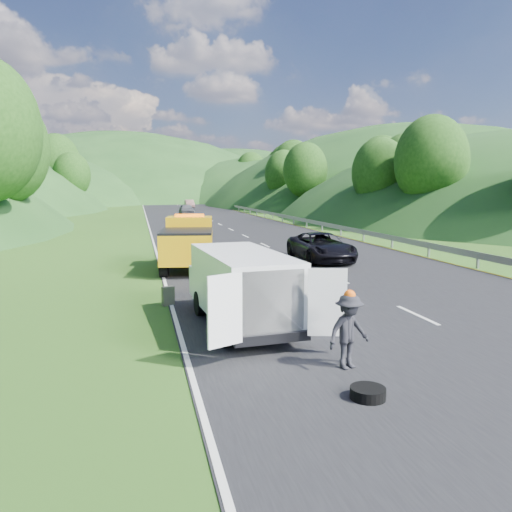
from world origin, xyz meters
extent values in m
plane|color=#38661E|center=(0.00, 0.00, 0.00)|extent=(320.00, 320.00, 0.00)
cube|color=black|center=(3.00, 40.00, 0.01)|extent=(14.00, 200.00, 0.02)
cube|color=gray|center=(10.30, 52.50, 0.00)|extent=(0.06, 140.00, 1.52)
cylinder|color=black|center=(-3.27, 9.85, 0.49)|extent=(0.49, 1.01, 0.97)
cylinder|color=black|center=(-1.45, 9.56, 0.49)|extent=(0.49, 1.01, 0.97)
cylinder|color=black|center=(-3.87, 6.00, 0.49)|extent=(0.49, 1.01, 0.97)
cylinder|color=black|center=(-2.04, 5.72, 0.49)|extent=(0.49, 1.01, 0.97)
cube|color=#DA9B0B|center=(-2.49, 8.89, 1.41)|extent=(2.30, 1.86, 1.85)
cube|color=#DA9B0B|center=(-2.82, 6.73, 1.17)|extent=(2.62, 3.59, 1.26)
cube|color=black|center=(-2.82, 6.73, 1.85)|extent=(2.62, 3.59, 0.10)
cube|color=black|center=(-2.31, 10.04, 0.87)|extent=(2.10, 1.45, 0.68)
cube|color=black|center=(-2.22, 10.62, 0.68)|extent=(2.05, 0.51, 0.49)
cube|color=#DA9B0B|center=(-2.25, 10.38, 1.51)|extent=(2.04, 1.05, 1.06)
cube|color=orange|center=(-2.49, 8.89, 2.38)|extent=(1.38, 0.45, 0.16)
cube|color=black|center=(-2.38, 9.56, 1.75)|extent=(1.84, 0.36, 0.87)
cylinder|color=black|center=(-3.15, -0.49, 0.36)|extent=(0.33, 0.74, 0.72)
cylinder|color=black|center=(-1.54, -0.36, 0.36)|extent=(0.33, 0.74, 0.72)
cylinder|color=black|center=(-2.90, -3.52, 0.36)|extent=(0.33, 0.74, 0.72)
cylinder|color=black|center=(-1.29, -3.39, 0.36)|extent=(0.33, 0.74, 0.72)
cube|color=white|center=(-2.21, -2.03, 1.21)|extent=(2.21, 4.79, 1.66)
cube|color=white|center=(-2.41, 0.43, 0.85)|extent=(1.85, 0.95, 0.90)
cube|color=black|center=(-2.40, 0.25, 1.57)|extent=(1.68, 0.44, 0.75)
cube|color=black|center=(-2.03, -4.30, 1.21)|extent=(1.52, 0.21, 1.43)
cube|color=white|center=(-3.15, -4.80, 1.21)|extent=(0.79, 0.40, 1.52)
cube|color=white|center=(-0.83, -4.61, 1.21)|extent=(0.83, 0.28, 1.52)
cube|color=black|center=(-2.02, -4.39, 0.40)|extent=(1.80, 0.28, 0.22)
imported|color=silver|center=(-2.70, -0.33, 0.00)|extent=(0.42, 0.55, 1.46)
imported|color=#BEC167|center=(-2.10, -0.56, 0.00)|extent=(0.60, 0.57, 0.97)
imported|color=black|center=(-0.71, -5.51, 0.00)|extent=(1.14, 0.86, 1.56)
cube|color=#585842|center=(-3.99, 0.97, 0.30)|extent=(0.42, 0.30, 0.60)
cylinder|color=black|center=(-0.97, -6.98, 0.00)|extent=(0.63, 0.63, 0.20)
imported|color=black|center=(4.10, 8.84, 0.00)|extent=(2.34, 5.06, 1.40)
imported|color=#4A4A4E|center=(1.17, 49.18, 0.00)|extent=(1.79, 4.46, 1.52)
imported|color=#7C5552|center=(4.01, 73.78, 0.00)|extent=(1.48, 4.24, 1.40)
imported|color=#A95B54|center=(3.48, 93.86, 0.00)|extent=(1.86, 4.58, 1.33)
camera|label=1|loc=(-4.83, -14.70, 3.74)|focal=35.00mm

